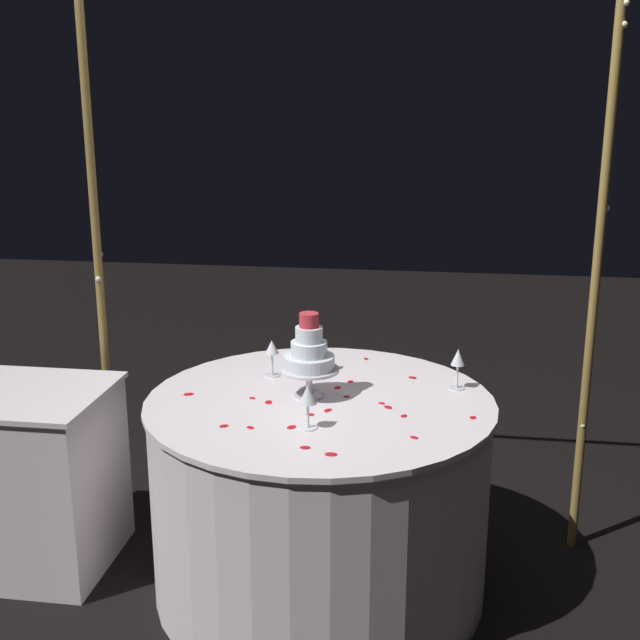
{
  "coord_description": "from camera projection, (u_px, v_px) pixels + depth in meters",
  "views": [
    {
      "loc": [
        0.41,
        -2.72,
        1.81
      ],
      "look_at": [
        0.0,
        0.0,
        1.06
      ],
      "focal_mm": 45.3,
      "sensor_mm": 36.0,
      "label": 1
    }
  ],
  "objects": [
    {
      "name": "wine_glass_2",
      "position": [
        272.0,
        350.0,
        3.15
      ],
      "size": [
        0.06,
        0.06,
        0.15
      ],
      "color": "silver",
      "rests_on": "main_table"
    },
    {
      "name": "rose_petal_11",
      "position": [
        388.0,
        407.0,
        2.85
      ],
      "size": [
        0.04,
        0.04,
        0.0
      ],
      "primitive_type": "ellipsoid",
      "rotation": [
        0.0,
        0.0,
        2.38
      ],
      "color": "red",
      "rests_on": "main_table"
    },
    {
      "name": "rose_petal_0",
      "position": [
        350.0,
        381.0,
        3.11
      ],
      "size": [
        0.03,
        0.03,
        0.0
      ],
      "primitive_type": "ellipsoid",
      "rotation": [
        0.0,
        0.0,
        3.93
      ],
      "color": "red",
      "rests_on": "main_table"
    },
    {
      "name": "rose_petal_19",
      "position": [
        327.0,
        411.0,
        2.82
      ],
      "size": [
        0.02,
        0.03,
        0.0
      ],
      "primitive_type": "ellipsoid",
      "rotation": [
        0.0,
        0.0,
        1.43
      ],
      "color": "red",
      "rests_on": "main_table"
    },
    {
      "name": "decorative_arch",
      "position": [
        337.0,
        184.0,
        3.15
      ],
      "size": [
        2.07,
        0.06,
        2.31
      ],
      "color": "olive",
      "rests_on": "ground"
    },
    {
      "name": "wine_glass_0",
      "position": [
        319.0,
        344.0,
        3.2
      ],
      "size": [
        0.06,
        0.06,
        0.15
      ],
      "color": "silver",
      "rests_on": "main_table"
    },
    {
      "name": "rose_petal_17",
      "position": [
        250.0,
        427.0,
        2.67
      ],
      "size": [
        0.03,
        0.03,
        0.0
      ],
      "primitive_type": "ellipsoid",
      "rotation": [
        0.0,
        0.0,
        5.75
      ],
      "color": "red",
      "rests_on": "main_table"
    },
    {
      "name": "rose_petal_3",
      "position": [
        268.0,
        402.0,
        2.9
      ],
      "size": [
        0.03,
        0.04,
        0.0
      ],
      "primitive_type": "ellipsoid",
      "rotation": [
        0.0,
        0.0,
        1.67
      ],
      "color": "red",
      "rests_on": "main_table"
    },
    {
      "name": "rose_petal_2",
      "position": [
        347.0,
        396.0,
        2.95
      ],
      "size": [
        0.03,
        0.02,
        0.0
      ],
      "primitive_type": "ellipsoid",
      "rotation": [
        0.0,
        0.0,
        0.11
      ],
      "color": "red",
      "rests_on": "main_table"
    },
    {
      "name": "rose_petal_14",
      "position": [
        473.0,
        417.0,
        2.76
      ],
      "size": [
        0.03,
        0.03,
        0.0
      ],
      "primitive_type": "ellipsoid",
      "rotation": [
        0.0,
        0.0,
        4.32
      ],
      "color": "red",
      "rests_on": "main_table"
    },
    {
      "name": "rose_petal_16",
      "position": [
        312.0,
        354.0,
        3.45
      ],
      "size": [
        0.03,
        0.04,
        0.0
      ],
      "primitive_type": "ellipsoid",
      "rotation": [
        0.0,
        0.0,
        3.99
      ],
      "color": "red",
      "rests_on": "main_table"
    },
    {
      "name": "side_table",
      "position": [
        39.0,
        478.0,
        3.2
      ],
      "size": [
        0.57,
        0.57,
        0.73
      ],
      "color": "white",
      "rests_on": "ground"
    },
    {
      "name": "rose_petal_1",
      "position": [
        310.0,
        414.0,
        2.78
      ],
      "size": [
        0.03,
        0.03,
        0.0
      ],
      "primitive_type": "ellipsoid",
      "rotation": [
        0.0,
        0.0,
        3.29
      ],
      "color": "red",
      "rests_on": "main_table"
    },
    {
      "name": "rose_petal_10",
      "position": [
        366.0,
        359.0,
        3.38
      ],
      "size": [
        0.03,
        0.03,
        0.0
      ],
      "primitive_type": "ellipsoid",
      "rotation": [
        0.0,
        0.0,
        5.12
      ],
      "color": "red",
      "rests_on": "main_table"
    },
    {
      "name": "rose_petal_18",
      "position": [
        414.0,
        437.0,
        2.59
      ],
      "size": [
        0.04,
        0.03,
        0.0
      ],
      "primitive_type": "ellipsoid",
      "rotation": [
        0.0,
        0.0,
        2.57
      ],
      "color": "red",
      "rests_on": "main_table"
    },
    {
      "name": "wine_glass_1",
      "position": [
        307.0,
        397.0,
        2.64
      ],
      "size": [
        0.06,
        0.06,
        0.15
      ],
      "color": "silver",
      "rests_on": "main_table"
    },
    {
      "name": "rose_petal_7",
      "position": [
        188.0,
        394.0,
        2.98
      ],
      "size": [
        0.05,
        0.04,
        0.0
      ],
      "primitive_type": "ellipsoid",
      "rotation": [
        0.0,
        0.0,
        0.48
      ],
      "color": "red",
      "rests_on": "main_table"
    },
    {
      "name": "rose_petal_12",
      "position": [
        305.0,
        447.0,
        2.52
      ],
      "size": [
        0.04,
        0.03,
        0.0
      ],
      "primitive_type": "ellipsoid",
      "rotation": [
        0.0,
        0.0,
        0.17
      ],
      "color": "red",
      "rests_on": "main_table"
    },
    {
      "name": "ground_plane",
      "position": [
        320.0,
        583.0,
        3.13
      ],
      "size": [
        12.0,
        12.0,
        0.0
      ],
      "primitive_type": "plane",
      "color": "black"
    },
    {
      "name": "rose_petal_9",
      "position": [
        331.0,
        454.0,
        2.47
      ],
      "size": [
        0.04,
        0.03,
        0.0
      ],
      "primitive_type": "ellipsoid",
      "rotation": [
        0.0,
        0.0,
        3.23
      ],
      "color": "red",
      "rests_on": "main_table"
    },
    {
      "name": "rose_petal_6",
      "position": [
        412.0,
        378.0,
        3.15
      ],
      "size": [
        0.04,
        0.03,
        0.0
      ],
      "primitive_type": "ellipsoid",
      "rotation": [
        0.0,
        0.0,
        5.89
      ],
      "color": "red",
      "rests_on": "main_table"
    },
    {
      "name": "tiered_cake",
      "position": [
        309.0,
        355.0,
        2.92
      ],
      "size": [
        0.22,
        0.22,
        0.32
      ],
      "color": "silver",
      "rests_on": "main_table"
    },
    {
      "name": "rose_petal_8",
      "position": [
        224.0,
        426.0,
        2.69
      ],
      "size": [
        0.04,
        0.04,
        0.0
      ],
      "primitive_type": "ellipsoid",
      "rotation": [
        0.0,
        0.0,
        0.65
      ],
      "color": "red",
      "rests_on": "main_table"
    },
    {
      "name": "rose_petal_20",
      "position": [
        337.0,
        387.0,
        3.04
      ],
      "size": [
        0.03,
        0.04,
        0.0
      ],
      "primitive_type": "ellipsoid",
      "rotation": [
        0.0,
        0.0,
        1.22
      ],
      "color": "red",
      "rests_on": "main_table"
    },
    {
      "name": "rose_petal_15",
      "position": [
        328.0,
        410.0,
        2.82
      ],
      "size": [
        0.04,
        0.04,
        0.0
      ],
      "primitive_type": "ellipsoid",
      "rotation": [
        0.0,
        0.0,
        4.01
      ],
      "color": "red",
      "rests_on": "main_table"
    },
    {
      "name": "rose_petal_5",
      "position": [
        252.0,
        398.0,
        2.94
      ],
      "size": [
        0.03,
        0.02,
        0.0
      ],
      "primitive_type": "ellipsoid",
      "rotation": [
        0.0,
        0.0,
        2.87
      ],
      "color": "red",
      "rests_on": "main_table"
    },
    {
      "name": "rose_petal_4",
      "position": [
        291.0,
        427.0,
        2.68
      ],
      "size": [
        0.04,
        0.04,
        0.0
      ],
      "primitive_type": "ellipsoid",
      "rotation": [
        0.0,
        0.0,
        4.13
      ],
      "color": "red",
      "rests_on": "main_table"
    },
    {
      "name": "rose_petal_13",
      "position": [
        404.0,
        416.0,
        2.77
      ],
      "size": [
        0.03,
        0.03,
        0.0
      ],
      "primitive_type": "ellipsoid",
      "rotation": [
        0.0,
        0.0,
        4.2
      ],
      "color": "red",
      "rests_on": "main_table"
    },
    {
      "name": "rose_petal_21",
      "position": [
        382.0,
        403.0,
        2.89
      ],
      "size": [
        0.03,
        0.03,
        0.0
      ],
      "primitive_type": "ellipsoid",
      "rotation": [
        0.0,
        0.0,
        2.76
      ],
      "color": "red",
      "rests_on": "main_table"
    },
    {
      "name": "wine_glass_3",
      "position": [
        458.0,
        360.0,
        3.01
      ],
      "size": [
        0.06,
        0.06,
        0.16
      ],
      "color": "silver",
      "rests_on": "main_table"
    },
    {
      "name": "main_table",
      "position": [
        320.0,
        494.0,
        3.03
      ],
      "size": [
        1.27,
        1.27,
        0.76
      ],
      "color": "white",
      "rests_on": "ground"
    }
  ]
}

